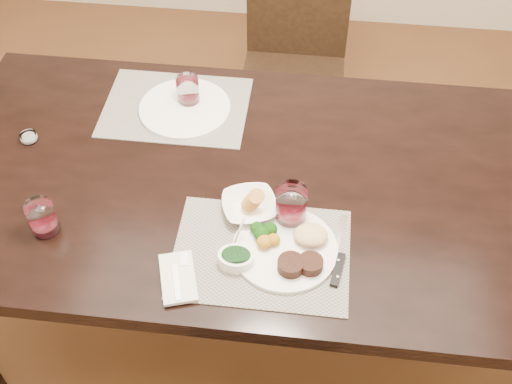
# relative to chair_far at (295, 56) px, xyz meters

# --- Properties ---
(ground_plane) EXTENTS (4.50, 4.50, 0.00)m
(ground_plane) POSITION_rel_chair_far_xyz_m (0.00, -0.93, -0.50)
(ground_plane) COLOR #4B2C18
(ground_plane) RESTS_ON ground
(dining_table) EXTENTS (2.00, 1.00, 0.75)m
(dining_table) POSITION_rel_chair_far_xyz_m (0.00, -0.93, 0.16)
(dining_table) COLOR black
(dining_table) RESTS_ON ground
(chair_far) EXTENTS (0.42, 0.42, 0.90)m
(chair_far) POSITION_rel_chair_far_xyz_m (0.00, 0.00, 0.00)
(chair_far) COLOR black
(chair_far) RESTS_ON ground
(placemat_near) EXTENTS (0.46, 0.34, 0.00)m
(placemat_near) POSITION_rel_chair_far_xyz_m (-0.01, -1.20, 0.25)
(placemat_near) COLOR gray
(placemat_near) RESTS_ON dining_table
(placemat_far) EXTENTS (0.46, 0.34, 0.00)m
(placemat_far) POSITION_rel_chair_far_xyz_m (-0.34, -0.65, 0.25)
(placemat_far) COLOR gray
(placemat_far) RESTS_ON dining_table
(dinner_plate) EXTENTS (0.28, 0.28, 0.05)m
(dinner_plate) POSITION_rel_chair_far_xyz_m (0.07, -1.19, 0.27)
(dinner_plate) COLOR white
(dinner_plate) RESTS_ON placemat_near
(napkin_fork) EXTENTS (0.13, 0.17, 0.02)m
(napkin_fork) POSITION_rel_chair_far_xyz_m (-0.21, -1.30, 0.26)
(napkin_fork) COLOR white
(napkin_fork) RESTS_ON placemat_near
(steak_knife) EXTENTS (0.04, 0.24, 0.01)m
(steak_knife) POSITION_rel_chair_far_xyz_m (0.19, -1.21, 0.26)
(steak_knife) COLOR white
(steak_knife) RESTS_ON placemat_near
(cracker_bowl) EXTENTS (0.18, 0.18, 0.07)m
(cracker_bowl) POSITION_rel_chair_far_xyz_m (-0.06, -1.06, 0.27)
(cracker_bowl) COLOR white
(cracker_bowl) RESTS_ON placemat_near
(sauce_ramekin) EXTENTS (0.09, 0.14, 0.07)m
(sauce_ramekin) POSITION_rel_chair_far_xyz_m (-0.07, -1.24, 0.27)
(sauce_ramekin) COLOR white
(sauce_ramekin) RESTS_ON placemat_near
(wine_glass_near) EXTENTS (0.08, 0.08, 0.12)m
(wine_glass_near) POSITION_rel_chair_far_xyz_m (0.06, -1.08, 0.30)
(wine_glass_near) COLOR white
(wine_glass_near) RESTS_ON placemat_near
(far_plate) EXTENTS (0.29, 0.29, 0.01)m
(far_plate) POSITION_rel_chair_far_xyz_m (-0.31, -0.67, 0.26)
(far_plate) COLOR white
(far_plate) RESTS_ON placemat_far
(wine_glass_far) EXTENTS (0.07, 0.07, 0.10)m
(wine_glass_far) POSITION_rel_chair_far_xyz_m (-0.31, -0.63, 0.29)
(wine_glass_far) COLOR white
(wine_glass_far) RESTS_ON placemat_far
(wine_glass_side) EXTENTS (0.07, 0.07, 0.10)m
(wine_glass_side) POSITION_rel_chair_far_xyz_m (-0.59, -1.19, 0.29)
(wine_glass_side) COLOR white
(wine_glass_side) RESTS_ON dining_table
(salt_cellar) EXTENTS (0.05, 0.05, 0.02)m
(salt_cellar) POSITION_rel_chair_far_xyz_m (-0.76, -0.85, 0.26)
(salt_cellar) COLOR white
(salt_cellar) RESTS_ON dining_table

